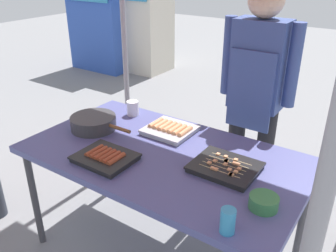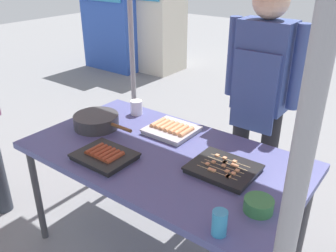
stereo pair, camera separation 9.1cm
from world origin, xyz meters
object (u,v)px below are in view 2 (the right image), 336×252
Objects in this scene: tray_grilled_sausages at (105,156)px; tray_pork_links at (172,129)px; condiment_bowl at (259,205)px; drink_cup_by_wok at (219,223)px; cooking_wok at (97,121)px; tray_meat_skewers at (223,169)px; stall_table at (163,161)px; neighbor_stall_right at (151,18)px; drink_cup_near_edge at (136,107)px; vendor_woman at (261,88)px; neighbor_stall_left at (113,19)px.

tray_grilled_sausages is 0.50m from tray_pork_links.
condiment_bowl is 0.24m from drink_cup_by_wok.
tray_meat_skewers is at bearing 1.75° from cooking_wok.
neighbor_stall_right is (-2.78, 3.25, 0.14)m from stall_table.
cooking_wok is at bearing -102.07° from drink_cup_near_edge.
tray_grilled_sausages is 1.12m from vendor_woman.
tray_grilled_sausages is 0.19× the size of vendor_woman.
vendor_woman is at bearing 56.03° from tray_pork_links.
tray_grilled_sausages is 0.65m from tray_meat_skewers.
drink_cup_by_wok is (-0.07, -0.23, 0.03)m from condiment_bowl.
tray_pork_links is 0.86m from condiment_bowl.
drink_cup_by_wok is at bearing -33.20° from stall_table.
tray_pork_links is at bearing -12.88° from drink_cup_near_edge.
condiment_bowl is at bearing -37.73° from neighbor_stall_left.
tray_meat_skewers is 0.21× the size of neighbor_stall_left.
neighbor_stall_left is (-2.75, 2.90, 0.03)m from cooking_wok.
drink_cup_by_wok is at bearing -41.61° from tray_pork_links.
tray_meat_skewers is 0.91m from drink_cup_near_edge.
vendor_woman is 1.00× the size of neighbor_stall_left.
tray_pork_links is 0.50m from cooking_wok.
stall_table is 3.54× the size of cooking_wok.
neighbor_stall_left is at bearing 138.64° from stall_table.
neighbor_stall_left is (-3.09, 3.15, 0.05)m from tray_grilled_sausages.
vendor_woman is at bearing 100.85° from tray_meat_skewers.
stall_table is at bearing -41.36° from neighbor_stall_left.
drink_cup_near_edge reaches higher than tray_meat_skewers.
tray_grilled_sausages is 0.63m from drink_cup_near_edge.
condiment_bowl is (0.65, -0.15, 0.08)m from stall_table.
stall_table is 12.15× the size of condiment_bowl.
tray_pork_links is 4.02m from neighbor_stall_right.
cooking_wok is (-0.44, -0.23, 0.02)m from tray_pork_links.
drink_cup_by_wok is (0.59, -0.38, 0.11)m from stall_table.
condiment_bowl is 0.08× the size of neighbor_stall_right.
vendor_woman reaches higher than tray_pork_links.
neighbor_stall_right is at bearing 128.01° from drink_cup_near_edge.
vendor_woman is 3.91m from neighbor_stall_right.
vendor_woman is at bearing 114.65° from condiment_bowl.
drink_cup_by_wok is at bearing -9.60° from tray_grilled_sausages.
condiment_bowl is (1.20, -0.16, -0.02)m from cooking_wok.
drink_cup_near_edge is 0.91× the size of drink_cup_by_wok.
condiment_bowl reaches higher than stall_table.
vendor_woman reaches higher than tray_grilled_sausages.
condiment_bowl is at bearing -22.65° from drink_cup_near_edge.
tray_grilled_sausages is 2.81× the size of drink_cup_by_wok.
neighbor_stall_right is at bearing 131.44° from tray_pork_links.
vendor_woman is (0.79, 0.75, 0.18)m from cooking_wok.
neighbor_stall_right is at bearing 132.75° from drink_cup_by_wok.
tray_pork_links is 0.18× the size of neighbor_stall_left.
tray_meat_skewers is at bearing -38.00° from neighbor_stall_left.
neighbor_stall_left is (-3.19, 2.67, 0.05)m from tray_pork_links.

